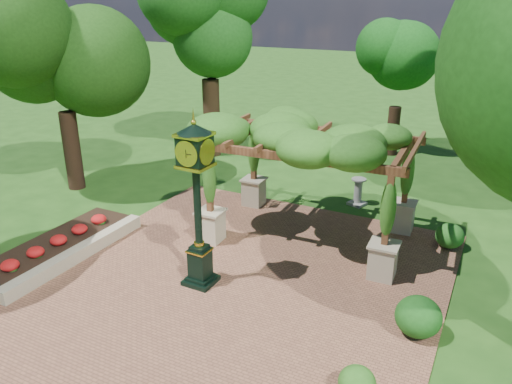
% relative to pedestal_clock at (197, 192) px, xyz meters
% --- Properties ---
extents(ground, '(120.00, 120.00, 0.00)m').
position_rel_pedestal_clock_xyz_m(ground, '(0.86, -1.04, -2.57)').
color(ground, '#1E4714').
rests_on(ground, ground).
extents(brick_plaza, '(10.00, 12.00, 0.04)m').
position_rel_pedestal_clock_xyz_m(brick_plaza, '(0.86, -0.04, -2.55)').
color(brick_plaza, brown).
rests_on(brick_plaza, ground).
extents(border_wall, '(0.35, 5.00, 0.40)m').
position_rel_pedestal_clock_xyz_m(border_wall, '(-3.74, -0.54, -2.37)').
color(border_wall, '#C6B793').
rests_on(border_wall, ground).
extents(flower_bed, '(1.50, 5.00, 0.36)m').
position_rel_pedestal_clock_xyz_m(flower_bed, '(-4.64, -0.54, -2.39)').
color(flower_bed, red).
rests_on(flower_bed, ground).
extents(pedestal_clock, '(0.86, 0.86, 4.29)m').
position_rel_pedestal_clock_xyz_m(pedestal_clock, '(0.00, 0.00, 0.00)').
color(pedestal_clock, black).
rests_on(pedestal_clock, brick_plaza).
extents(pergola, '(6.11, 3.99, 3.75)m').
position_rel_pedestal_clock_xyz_m(pergola, '(1.46, 3.84, 0.51)').
color(pergola, '#C2B290').
rests_on(pergola, brick_plaza).
extents(sundial, '(0.69, 0.69, 0.99)m').
position_rel_pedestal_clock_xyz_m(sundial, '(2.10, 6.99, -2.14)').
color(sundial, gray).
rests_on(sundial, ground).
extents(shrub_front, '(0.84, 0.84, 0.63)m').
position_rel_pedestal_clock_xyz_m(shrub_front, '(4.72, -2.03, -2.22)').
color(shrub_front, '#2A601B').
rests_on(shrub_front, brick_plaza).
extents(shrub_mid, '(1.07, 1.07, 0.90)m').
position_rel_pedestal_clock_xyz_m(shrub_mid, '(5.37, 0.35, -2.08)').
color(shrub_mid, '#184D15').
rests_on(shrub_mid, brick_plaza).
extents(shrub_back, '(1.02, 1.02, 0.74)m').
position_rel_pedestal_clock_xyz_m(shrub_back, '(5.45, 4.97, -2.16)').
color(shrub_back, '#25641D').
rests_on(shrub_back, brick_plaza).
extents(tree_west_near, '(4.19, 4.19, 7.70)m').
position_rel_pedestal_clock_xyz_m(tree_west_near, '(-8.12, 3.71, 2.72)').
color(tree_west_near, black).
rests_on(tree_west_near, ground).
extents(tree_west_far, '(4.50, 4.50, 9.04)m').
position_rel_pedestal_clock_xyz_m(tree_west_far, '(-5.70, 9.84, 3.62)').
color(tree_west_far, '#322113').
rests_on(tree_west_far, ground).
extents(tree_north, '(3.10, 3.10, 5.80)m').
position_rel_pedestal_clock_xyz_m(tree_north, '(1.75, 13.71, 1.40)').
color(tree_north, '#331E14').
rests_on(tree_north, ground).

